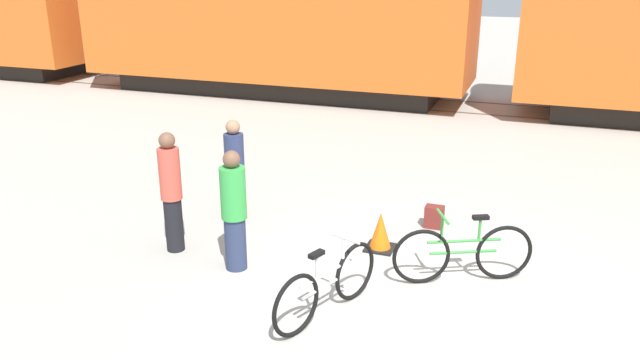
% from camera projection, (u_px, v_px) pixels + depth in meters
% --- Properties ---
extents(ground_plane, '(80.00, 80.00, 0.00)m').
position_uv_depth(ground_plane, '(408.00, 292.00, 7.67)').
color(ground_plane, '#A8A399').
extents(freight_train, '(49.50, 3.11, 5.07)m').
position_uv_depth(freight_train, '(499.00, 10.00, 16.11)').
color(freight_train, black).
rests_on(freight_train, ground_plane).
extents(rail_near, '(61.50, 0.07, 0.01)m').
position_uv_depth(rail_near, '(488.00, 114.00, 16.35)').
color(rail_near, '#4C4238').
rests_on(rail_near, ground_plane).
extents(rail_far, '(61.50, 0.07, 0.01)m').
position_uv_depth(rail_far, '(493.00, 103.00, 17.63)').
color(rail_far, '#4C4238').
rests_on(rail_far, ground_plane).
extents(bicycle_green, '(1.65, 0.83, 0.92)m').
position_uv_depth(bicycle_green, '(463.00, 253.00, 7.80)').
color(bicycle_green, black).
rests_on(bicycle_green, ground_plane).
extents(bicycle_silver, '(0.68, 1.65, 0.89)m').
position_uv_depth(bicycle_silver, '(327.00, 286.00, 7.04)').
color(bicycle_silver, black).
rests_on(bicycle_silver, ground_plane).
extents(person_in_green, '(0.33, 0.33, 1.62)m').
position_uv_depth(person_in_green, '(234.00, 211.00, 7.99)').
color(person_in_green, '#283351').
rests_on(person_in_green, ground_plane).
extents(person_in_navy, '(0.31, 0.31, 1.58)m').
position_uv_depth(person_in_navy, '(235.00, 169.00, 9.64)').
color(person_in_navy, black).
rests_on(person_in_navy, ground_plane).
extents(person_in_red, '(0.29, 0.29, 1.71)m').
position_uv_depth(person_in_red, '(171.00, 191.00, 8.49)').
color(person_in_red, black).
rests_on(person_in_red, ground_plane).
extents(backpack, '(0.28, 0.20, 0.34)m').
position_uv_depth(backpack, '(434.00, 217.00, 9.46)').
color(backpack, maroon).
rests_on(backpack, ground_plane).
extents(traffic_cone, '(0.40, 0.40, 0.55)m').
position_uv_depth(traffic_cone, '(380.00, 232.00, 8.72)').
color(traffic_cone, black).
rests_on(traffic_cone, ground_plane).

